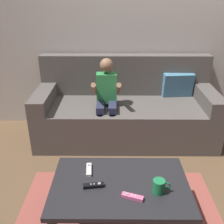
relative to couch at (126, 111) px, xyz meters
The scene contains 10 objects.
ground_plane 1.21m from the couch, 84.66° to the right, with size 8.52×8.52×0.00m, color brown.
wall_back 1.02m from the couch, 74.34° to the left, with size 4.26×0.05×2.50m, color beige.
couch is the anchor object (origin of this frame).
person_seated_on_couch 0.37m from the couch, 139.98° to the right, with size 0.30×0.37×0.95m.
coffee_table 1.35m from the couch, 94.11° to the right, with size 0.94×0.61×0.38m.
area_rug 1.38m from the couch, 94.11° to the right, with size 1.57×1.22×0.01m, color #9E4C42.
game_remote_black_near_edge 1.41m from the couch, 101.30° to the right, with size 0.14×0.05×0.03m.
game_remote_white_center 1.25m from the couch, 104.93° to the right, with size 0.05×0.14×0.03m.
game_remote_pink_far_corner 1.49m from the couch, 90.84° to the right, with size 0.14×0.08×0.03m.
coffee_mug 1.44m from the couch, 83.81° to the right, with size 0.12×0.08×0.09m.
Camera 1 is at (-0.25, -1.61, 1.59)m, focal length 42.23 mm.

